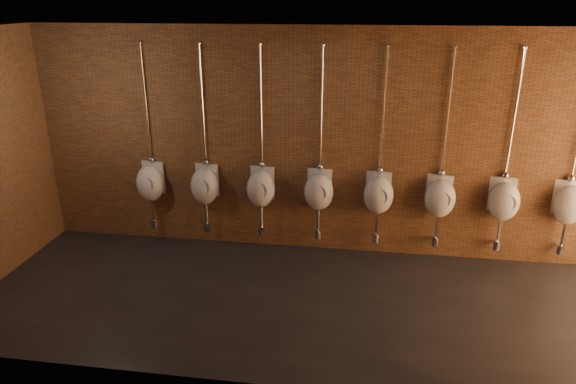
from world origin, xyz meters
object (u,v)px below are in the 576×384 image
urinal_1 (205,185)px  urinal_4 (378,194)px  urinal_5 (440,197)px  urinal_2 (261,188)px  urinal_3 (319,191)px  urinal_6 (504,200)px  urinal_7 (569,204)px  urinal_0 (151,182)px

urinal_1 → urinal_4: (2.50, 0.00, 0.00)m
urinal_4 → urinal_5: (0.83, 0.00, 0.00)m
urinal_1 → urinal_2: bearing=0.0°
urinal_3 → urinal_5: same height
urinal_6 → urinal_7: bearing=0.0°
urinal_3 → urinal_1: bearing=180.0°
urinal_6 → urinal_5: bearing=180.0°
urinal_4 → urinal_3: bearing=180.0°
urinal_4 → urinal_6: same height
urinal_4 → urinal_6: bearing=0.0°
urinal_4 → urinal_6: size_ratio=1.00×
urinal_0 → urinal_5: 4.17m
urinal_3 → urinal_5: bearing=0.0°
urinal_5 → urinal_0: bearing=180.0°
urinal_0 → urinal_4: size_ratio=1.00×
urinal_1 → urinal_4: size_ratio=1.00×
urinal_1 → urinal_3: same height
urinal_0 → urinal_4: bearing=0.0°
urinal_3 → urinal_6: (2.50, 0.00, 0.00)m
urinal_0 → urinal_7: size_ratio=1.00×
urinal_5 → urinal_4: bearing=180.0°
urinal_3 → urinal_7: (3.33, 0.00, 0.00)m
urinal_2 → urinal_5: size_ratio=1.00×
urinal_5 → urinal_6: bearing=0.0°
urinal_2 → urinal_7: (4.17, 0.00, 0.00)m
urinal_1 → urinal_3: size_ratio=1.00×
urinal_2 → urinal_7: size_ratio=1.00×
urinal_4 → urinal_5: same height
urinal_3 → urinal_4: same height
urinal_1 → urinal_7: same height
urinal_2 → urinal_6: bearing=0.0°
urinal_0 → urinal_6: size_ratio=1.00×
urinal_0 → urinal_1: (0.83, 0.00, 0.00)m
urinal_3 → urinal_4: bearing=0.0°
urinal_1 → urinal_7: 5.00m
urinal_4 → urinal_7: same height
urinal_0 → urinal_2: size_ratio=1.00×
urinal_3 → urinal_6: size_ratio=1.00×
urinal_5 → urinal_6: same height
urinal_7 → urinal_5: bearing=180.0°
urinal_2 → urinal_7: 4.17m
urinal_3 → urinal_7: size_ratio=1.00×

